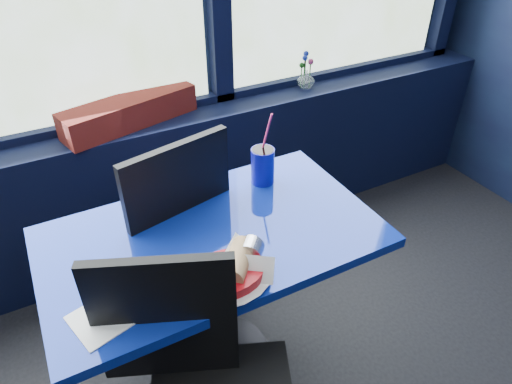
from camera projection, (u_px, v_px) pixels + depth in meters
name	position (u px, v px, depth m)	size (l,w,h in m)	color
window_sill	(96.00, 205.00, 2.36)	(5.00, 0.26, 0.80)	black
near_table	(215.00, 269.00, 1.75)	(1.20, 0.70, 0.75)	black
chair_near_front	(200.00, 379.00, 1.38)	(0.58, 0.58, 0.98)	black
chair_near_back	(181.00, 220.00, 1.95)	(0.56, 0.56, 1.04)	black
planter_box	(130.00, 111.00, 2.20)	(0.67, 0.17, 0.13)	maroon
flower_vase	(306.00, 77.00, 2.57)	(0.12, 0.12, 0.21)	silver
food_basket	(228.00, 272.00, 1.44)	(0.34, 0.34, 0.10)	#B20B14
ketchup_bottle	(189.00, 177.00, 1.78)	(0.05, 0.05, 0.20)	#B20B14
soda_cup	(263.00, 165.00, 1.87)	(0.10, 0.10, 0.33)	#0D0E99
napkin	(103.00, 319.00, 1.33)	(0.17, 0.17, 0.00)	white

